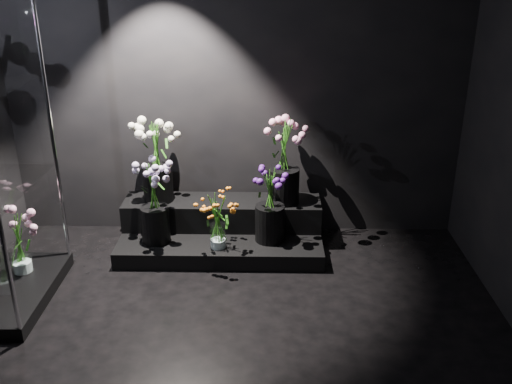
{
  "coord_description": "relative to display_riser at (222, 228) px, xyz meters",
  "views": [
    {
      "loc": [
        0.28,
        -2.88,
        2.41
      ],
      "look_at": [
        0.2,
        1.2,
        0.7
      ],
      "focal_mm": 40.0,
      "sensor_mm": 36.0,
      "label": 1
    }
  ],
  "objects": [
    {
      "name": "bouquet_orange_bells",
      "position": [
        -0.01,
        -0.32,
        0.23
      ],
      "size": [
        0.34,
        0.34,
        0.48
      ],
      "rotation": [
        0.0,
        0.0,
        0.35
      ],
      "color": "white",
      "rests_on": "display_riser"
    },
    {
      "name": "bouquet_lilac",
      "position": [
        -0.54,
        -0.22,
        0.41
      ],
      "size": [
        0.39,
        0.39,
        0.73
      ],
      "rotation": [
        0.0,
        0.0,
        -0.06
      ],
      "color": "black",
      "rests_on": "display_riser"
    },
    {
      "name": "floor",
      "position": [
        0.11,
        -1.65,
        -0.16
      ],
      "size": [
        4.0,
        4.0,
        0.0
      ],
      "primitive_type": "plane",
      "color": "black",
      "rests_on": "ground"
    },
    {
      "name": "bouquet_case_base_pink",
      "position": [
        -1.51,
        -0.68,
        0.2
      ],
      "size": [
        0.39,
        0.39,
        0.48
      ],
      "rotation": [
        0.0,
        0.0,
        -0.28
      ],
      "color": "white",
      "rests_on": "display_case"
    },
    {
      "name": "bouquet_cream_roses",
      "position": [
        -0.56,
        0.1,
        0.62
      ],
      "size": [
        0.46,
        0.46,
        0.7
      ],
      "rotation": [
        0.0,
        0.0,
        -0.31
      ],
      "color": "black",
      "rests_on": "display_riser"
    },
    {
      "name": "bouquet_purple",
      "position": [
        0.42,
        -0.18,
        0.35
      ],
      "size": [
        0.42,
        0.42,
        0.67
      ],
      "rotation": [
        0.0,
        0.0,
        0.39
      ],
      "color": "black",
      "rests_on": "display_riser"
    },
    {
      "name": "display_riser",
      "position": [
        0.0,
        0.0,
        0.0
      ],
      "size": [
        1.75,
        0.78,
        0.39
      ],
      "color": "black",
      "rests_on": "floor"
    },
    {
      "name": "wall_back",
      "position": [
        0.11,
        0.35,
        1.24
      ],
      "size": [
        4.0,
        0.0,
        4.0
      ],
      "primitive_type": "plane",
      "rotation": [
        1.57,
        0.0,
        0.0
      ],
      "color": "black",
      "rests_on": "floor"
    },
    {
      "name": "bouquet_pink_roses",
      "position": [
        0.54,
        0.09,
        0.63
      ],
      "size": [
        0.44,
        0.44,
        0.74
      ],
      "rotation": [
        0.0,
        0.0,
        0.33
      ],
      "color": "black",
      "rests_on": "display_riser"
    }
  ]
}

